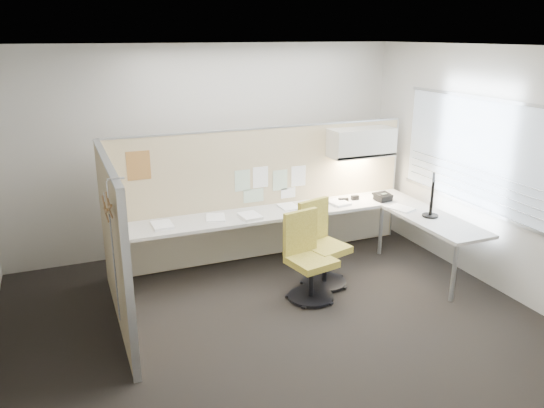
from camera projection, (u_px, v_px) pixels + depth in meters
name	position (u px, v px, depth m)	size (l,w,h in m)	color
floor	(270.00, 317.00, 5.72)	(5.50, 4.50, 0.01)	black
ceiling	(270.00, 46.00, 4.86)	(5.50, 4.50, 0.01)	white
wall_back	(208.00, 149.00, 7.27)	(5.50, 0.02, 2.80)	beige
wall_front	(406.00, 288.00, 3.31)	(5.50, 0.02, 2.80)	beige
wall_right	(485.00, 167.00, 6.28)	(0.02, 4.50, 2.80)	beige
window_pane	(485.00, 155.00, 6.23)	(0.01, 2.80, 1.30)	#8E9BA5
partition_back	(263.00, 194.00, 7.06)	(4.10, 0.06, 1.75)	beige
partition_left	(114.00, 245.00, 5.35)	(0.06, 2.20, 1.75)	beige
desk	(304.00, 221.00, 6.86)	(4.00, 2.07, 0.73)	beige
overhead_bin	(361.00, 142.00, 7.16)	(0.90, 0.36, 0.38)	beige
task_light_strip	(361.00, 157.00, 7.23)	(0.60, 0.06, 0.02)	#FFEABF
pinned_papers	(270.00, 183.00, 7.01)	(1.01, 0.00, 0.47)	#8CBF8C
poster	(139.00, 166.00, 6.28)	(0.28, 0.00, 0.35)	orange
chair_left	(308.00, 260.00, 6.02)	(0.55, 0.56, 0.99)	black
chair_right	(321.00, 246.00, 6.37)	(0.58, 0.60, 1.01)	black
monitor	(432.00, 194.00, 6.53)	(0.33, 0.39, 0.51)	black
phone	(383.00, 197.00, 7.24)	(0.23, 0.22, 0.12)	black
stapler	(343.00, 200.00, 7.21)	(0.14, 0.04, 0.05)	black
tape_dispenser	(355.00, 198.00, 7.29)	(0.10, 0.06, 0.06)	black
coat_hook	(109.00, 220.00, 4.44)	(0.18, 0.42, 1.27)	silver
paper_stack_0	(162.00, 225.00, 6.28)	(0.23, 0.30, 0.03)	white
paper_stack_1	(215.00, 217.00, 6.57)	(0.23, 0.30, 0.02)	white
paper_stack_2	(250.00, 216.00, 6.57)	(0.23, 0.30, 0.04)	white
paper_stack_3	(289.00, 207.00, 6.97)	(0.23, 0.30, 0.02)	white
paper_stack_4	(338.00, 203.00, 7.12)	(0.23, 0.30, 0.03)	white
paper_stack_5	(401.00, 208.00, 6.90)	(0.23, 0.30, 0.02)	white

